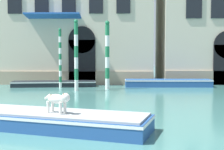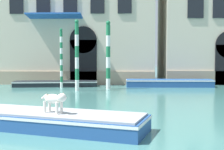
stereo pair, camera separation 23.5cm
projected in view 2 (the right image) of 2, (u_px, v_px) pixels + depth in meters
name	position (u px, v px, depth m)	size (l,w,h in m)	color
boat_foreground	(42.00, 119.00, 9.64)	(6.73, 3.55, 0.54)	#234C8C
dog_on_deck	(55.00, 99.00, 9.24)	(0.85, 0.61, 0.64)	silver
boat_moored_near_palazzo	(56.00, 83.00, 22.54)	(6.07, 2.10, 0.40)	black
boat_moored_far	(169.00, 83.00, 22.31)	(6.16, 1.42, 0.52)	#234C8C
mooring_pole_0	(108.00, 55.00, 20.57)	(0.29, 0.29, 4.53)	white
mooring_pole_2	(77.00, 55.00, 19.48)	(0.25, 0.25, 4.47)	white
mooring_pole_3	(61.00, 58.00, 21.54)	(0.20, 0.20, 4.11)	white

